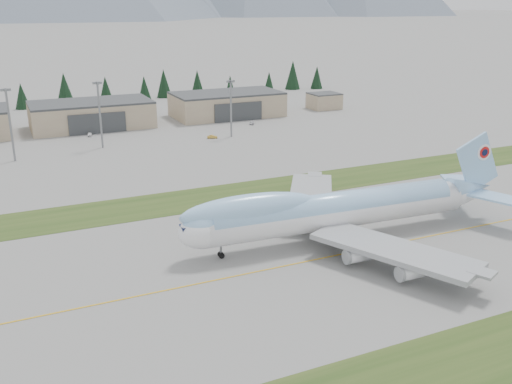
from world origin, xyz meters
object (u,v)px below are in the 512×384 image
hangar_center (92,114)px  service_vehicle_c (252,124)px  boeing_747_freighter (336,210)px  service_vehicle_a (90,136)px  service_vehicle_b (212,138)px  hangar_right (227,104)px

hangar_center → service_vehicle_c: bearing=-19.2°
boeing_747_freighter → hangar_center: boeing_747_freighter is taller
boeing_747_freighter → hangar_center: size_ratio=1.64×
service_vehicle_a → service_vehicle_b: bearing=-20.1°
hangar_center → hangar_right: same height
service_vehicle_b → service_vehicle_c: bearing=-36.0°
hangar_center → service_vehicle_b: (37.89, -39.87, -5.39)m
boeing_747_freighter → service_vehicle_a: boeing_747_freighter is taller
boeing_747_freighter → hangar_right: size_ratio=1.64×
service_vehicle_a → hangar_center: bearing=86.0°
hangar_center → service_vehicle_a: (-3.86, -16.47, -5.39)m
service_vehicle_b → service_vehicle_c: size_ratio=0.87×
hangar_right → service_vehicle_b: size_ratio=12.45×
boeing_747_freighter → service_vehicle_c: size_ratio=17.72×
service_vehicle_b → boeing_747_freighter: bearing=-167.8°
service_vehicle_c → service_vehicle_a: bearing=-155.4°
hangar_center → service_vehicle_a: 17.75m
service_vehicle_a → service_vehicle_b: (41.75, -23.40, 0.00)m
service_vehicle_a → service_vehicle_c: service_vehicle_a is taller
boeing_747_freighter → service_vehicle_c: bearing=77.3°
boeing_747_freighter → service_vehicle_b: bearing=87.7°
hangar_center → service_vehicle_a: size_ratio=12.37×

